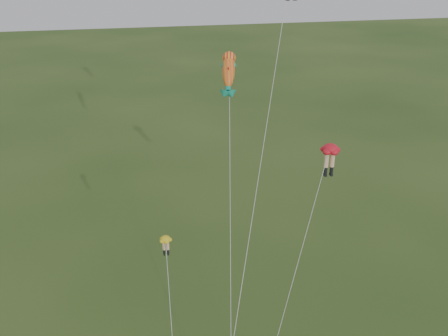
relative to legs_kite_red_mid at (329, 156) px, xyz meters
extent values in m
cylinder|color=silver|center=(-4.69, -0.56, -0.70)|extent=(7.94, 14.37, 24.64)
ellipsoid|color=red|center=(0.13, 0.14, 0.46)|extent=(1.34, 1.34, 0.64)
cylinder|color=#F3BC8F|center=(-0.07, 0.15, -0.30)|extent=(0.28, 0.28, 0.98)
cylinder|color=black|center=(-0.07, 0.15, -1.03)|extent=(0.22, 0.22, 0.49)
cube|color=black|center=(-0.07, 0.15, -1.35)|extent=(0.17, 0.29, 0.14)
cylinder|color=#F3BC8F|center=(0.33, 0.13, -0.30)|extent=(0.28, 0.28, 0.98)
cylinder|color=black|center=(0.33, 0.13, -1.03)|extent=(0.22, 0.22, 0.49)
cube|color=black|center=(0.33, 0.13, -1.35)|extent=(0.17, 0.29, 0.14)
cylinder|color=silver|center=(-2.88, -3.05, -6.12)|extent=(6.06, 6.41, 13.79)
ellipsoid|color=yellow|center=(-10.55, -1.19, -3.95)|extent=(0.86, 0.86, 0.39)
cylinder|color=#F3BC8F|center=(-10.67, -1.17, -4.41)|extent=(0.17, 0.17, 0.59)
cylinder|color=black|center=(-10.67, -1.17, -4.86)|extent=(0.14, 0.14, 0.30)
cube|color=black|center=(-10.67, -1.17, -5.05)|extent=(0.12, 0.18, 0.09)
cylinder|color=#F3BC8F|center=(-10.44, -1.20, -4.41)|extent=(0.17, 0.17, 0.59)
cylinder|color=black|center=(-10.44, -1.20, -4.86)|extent=(0.14, 0.14, 0.30)
cube|color=black|center=(-10.44, -1.20, -5.05)|extent=(0.12, 0.18, 0.09)
ellipsoid|color=yellow|center=(-5.56, 4.03, 4.84)|extent=(1.46, 2.45, 2.56)
sphere|color=yellow|center=(-5.56, 4.03, 4.84)|extent=(1.19, 1.45, 1.26)
cone|color=#169074|center=(-5.56, 4.03, 4.84)|extent=(0.99, 1.36, 1.17)
cone|color=#169074|center=(-5.56, 4.03, 4.84)|extent=(0.99, 1.36, 1.17)
cone|color=#169074|center=(-5.56, 4.03, 4.84)|extent=(0.56, 0.76, 0.66)
cone|color=#169074|center=(-5.56, 4.03, 4.84)|extent=(0.56, 0.76, 0.66)
cone|color=red|center=(-5.56, 4.03, 4.84)|extent=(0.59, 0.76, 0.66)
cylinder|color=silver|center=(-6.77, -2.01, -4.09)|extent=(2.45, 12.12, 17.86)
camera|label=1|loc=(-12.36, -26.78, 12.19)|focal=40.00mm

